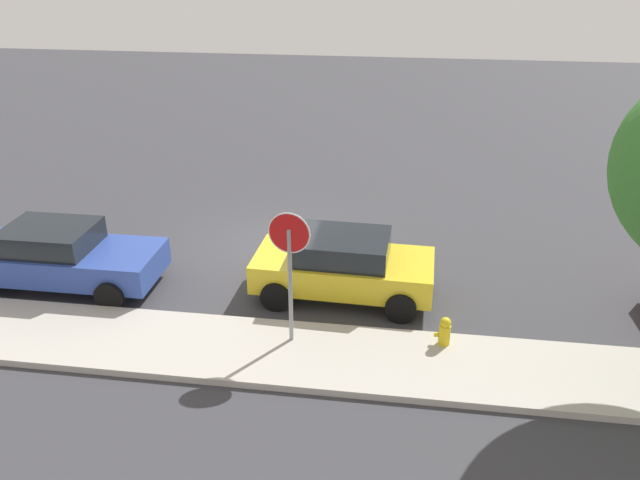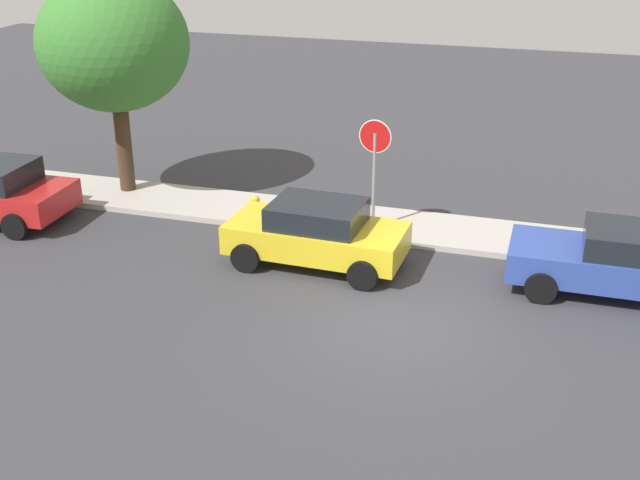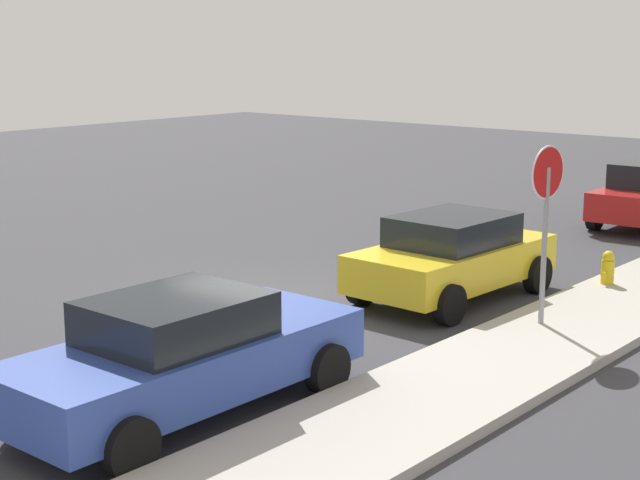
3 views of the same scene
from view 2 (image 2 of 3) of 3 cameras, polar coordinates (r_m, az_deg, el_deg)
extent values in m
plane|color=#38383D|center=(15.31, 5.30, -5.98)|extent=(60.00, 60.00, 0.00)
cube|color=#B2ADA3|center=(19.34, 8.16, 0.66)|extent=(32.00, 2.04, 0.14)
cylinder|color=gray|center=(18.82, 3.85, 3.98)|extent=(0.08, 0.08, 2.46)
cylinder|color=white|center=(18.47, 3.95, 7.37)|extent=(0.78, 0.10, 0.78)
cylinder|color=red|center=(18.47, 3.95, 7.37)|extent=(0.73, 0.11, 0.73)
cube|color=yellow|center=(17.39, -0.25, 0.16)|extent=(3.90, 1.86, 0.62)
cube|color=black|center=(17.17, -0.20, 1.87)|extent=(1.99, 1.58, 0.50)
cylinder|color=black|center=(17.92, 4.60, -0.21)|extent=(0.65, 0.24, 0.64)
cylinder|color=black|center=(16.41, 3.06, -2.50)|extent=(0.65, 0.24, 0.64)
cylinder|color=black|center=(18.67, -3.16, 0.84)|extent=(0.65, 0.24, 0.64)
cylinder|color=black|center=(17.23, -5.30, -1.25)|extent=(0.65, 0.24, 0.64)
cube|color=#2D479E|center=(17.19, 20.73, -1.75)|extent=(4.48, 1.72, 0.62)
cube|color=black|center=(16.99, 21.47, -0.09)|extent=(1.91, 1.51, 0.50)
cylinder|color=black|center=(18.03, 15.70, -0.92)|extent=(0.64, 0.22, 0.64)
cylinder|color=black|center=(16.47, 15.43, -3.29)|extent=(0.64, 0.22, 0.64)
cylinder|color=black|center=(21.51, -18.07, 2.81)|extent=(0.65, 0.24, 0.64)
cylinder|color=black|center=(20.07, -20.86, 0.92)|extent=(0.65, 0.24, 0.64)
cylinder|color=#422D1E|center=(21.91, -13.75, 6.38)|extent=(0.41, 0.41, 2.59)
ellipsoid|color=#387A2D|center=(21.15, -14.49, 13.41)|extent=(3.78, 3.78, 3.40)
cylinder|color=gold|center=(19.73, -4.57, 1.95)|extent=(0.22, 0.22, 0.55)
sphere|color=gold|center=(19.61, -4.60, 2.86)|extent=(0.21, 0.21, 0.21)
cylinder|color=gold|center=(19.66, -4.17, 2.05)|extent=(0.08, 0.09, 0.09)
camera|label=1|loc=(27.73, 5.08, 22.43)|focal=35.00mm
camera|label=3|loc=(25.56, 37.82, 11.50)|focal=55.00mm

